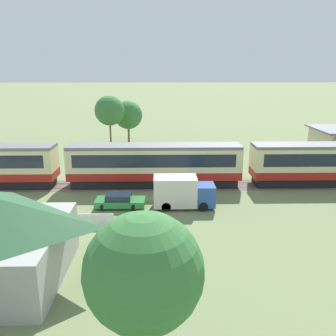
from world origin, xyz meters
name	(u,v)px	position (x,y,z in m)	size (l,w,h in m)	color
passenger_train	(249,163)	(-11.32, -0.93, 2.37)	(73.65, 3.01, 4.28)	#AD1E19
railway_track	(279,185)	(-8.01, -0.93, 0.01)	(132.88, 3.60, 0.04)	#665B51
parked_car_green	(120,201)	(-23.84, -6.87, 0.58)	(4.30, 1.94, 1.23)	#287A38
delivery_truck_blue	(182,192)	(-18.47, -6.97, 1.38)	(5.24, 2.10, 2.74)	#2D519E
yard_tree_0	(128,115)	(-25.56, 22.15, 4.42)	(4.59, 4.59, 6.72)	brown
yard_tree_1	(144,272)	(-20.88, -25.21, 4.97)	(4.12, 4.12, 7.06)	brown
yard_tree_2	(109,111)	(-27.85, 17.31, 5.66)	(4.40, 4.40, 7.87)	brown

